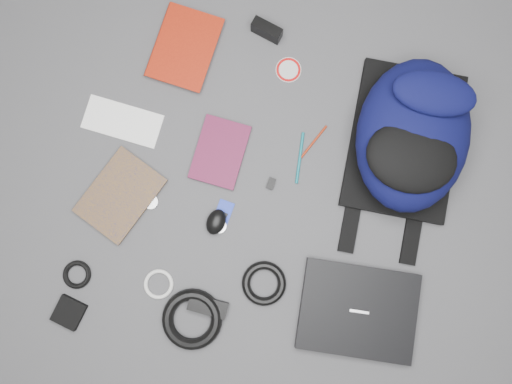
% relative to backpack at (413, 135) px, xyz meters
% --- Properties ---
extents(ground, '(4.00, 4.00, 0.00)m').
position_rel_backpack_xyz_m(ground, '(-0.40, -0.27, -0.11)').
color(ground, '#4F4F51').
rests_on(ground, ground).
extents(backpack, '(0.38, 0.53, 0.21)m').
position_rel_backpack_xyz_m(backpack, '(0.00, 0.00, 0.00)').
color(backpack, black).
rests_on(backpack, ground).
extents(laptop, '(0.37, 0.30, 0.03)m').
position_rel_backpack_xyz_m(laptop, '(-0.01, -0.53, -0.09)').
color(laptop, black).
rests_on(laptop, ground).
extents(textbook_red, '(0.20, 0.26, 0.03)m').
position_rel_backpack_xyz_m(textbook_red, '(-0.82, 0.12, -0.09)').
color(textbook_red, maroon).
rests_on(textbook_red, ground).
extents(comic_book, '(0.26, 0.30, 0.02)m').
position_rel_backpack_xyz_m(comic_book, '(-0.88, -0.35, -0.10)').
color(comic_book, '#AF760C').
rests_on(comic_book, ground).
extents(envelope, '(0.24, 0.12, 0.00)m').
position_rel_backpack_xyz_m(envelope, '(-0.86, -0.16, -0.10)').
color(envelope, white).
rests_on(envelope, ground).
extents(dvd_case, '(0.15, 0.21, 0.02)m').
position_rel_backpack_xyz_m(dvd_case, '(-0.54, -0.18, -0.10)').
color(dvd_case, '#470D26').
rests_on(dvd_case, ground).
extents(compact_camera, '(0.10, 0.06, 0.05)m').
position_rel_backpack_xyz_m(compact_camera, '(-0.49, 0.23, -0.08)').
color(compact_camera, black).
rests_on(compact_camera, ground).
extents(sticker_disc, '(0.09, 0.09, 0.00)m').
position_rel_backpack_xyz_m(sticker_disc, '(-0.40, 0.13, -0.10)').
color(sticker_disc, silver).
rests_on(sticker_disc, ground).
extents(pen_teal, '(0.03, 0.16, 0.01)m').
position_rel_backpack_xyz_m(pen_teal, '(-0.29, -0.13, -0.10)').
color(pen_teal, '#0C646E').
rests_on(pen_teal, ground).
extents(pen_red, '(0.06, 0.12, 0.01)m').
position_rel_backpack_xyz_m(pen_red, '(-0.27, -0.07, -0.10)').
color(pen_red, maroon).
rests_on(pen_red, ground).
extents(id_badge, '(0.05, 0.08, 0.00)m').
position_rel_backpack_xyz_m(id_badge, '(-0.48, -0.35, -0.10)').
color(id_badge, '#172EB2').
rests_on(id_badge, ground).
extents(usb_black, '(0.03, 0.05, 0.01)m').
position_rel_backpack_xyz_m(usb_black, '(-0.48, -0.38, -0.10)').
color(usb_black, black).
rests_on(usb_black, ground).
extents(key_fob, '(0.03, 0.04, 0.01)m').
position_rel_backpack_xyz_m(key_fob, '(-0.36, -0.23, -0.10)').
color(key_fob, black).
rests_on(key_fob, ground).
extents(mouse, '(0.07, 0.09, 0.04)m').
position_rel_backpack_xyz_m(mouse, '(-0.49, -0.39, -0.08)').
color(mouse, black).
rests_on(mouse, ground).
extents(headphone_left, '(0.06, 0.06, 0.01)m').
position_rel_backpack_xyz_m(headphone_left, '(-0.70, -0.38, -0.10)').
color(headphone_left, '#B0B0B2').
rests_on(headphone_left, ground).
extents(headphone_right, '(0.06, 0.06, 0.01)m').
position_rel_backpack_xyz_m(headphone_right, '(-0.48, -0.40, -0.10)').
color(headphone_right, silver).
rests_on(headphone_right, ground).
extents(cable_coil, '(0.14, 0.14, 0.03)m').
position_rel_backpack_xyz_m(cable_coil, '(-0.30, -0.53, -0.09)').
color(cable_coil, black).
rests_on(cable_coil, ground).
extents(power_brick, '(0.12, 0.05, 0.03)m').
position_rel_backpack_xyz_m(power_brick, '(-0.45, -0.64, -0.09)').
color(power_brick, black).
rests_on(power_brick, ground).
extents(power_cord_coil, '(0.24, 0.24, 0.04)m').
position_rel_backpack_xyz_m(power_cord_coil, '(-0.48, -0.69, -0.09)').
color(power_cord_coil, black).
rests_on(power_cord_coil, ground).
extents(pouch, '(0.10, 0.10, 0.02)m').
position_rel_backpack_xyz_m(pouch, '(-0.85, -0.76, -0.09)').
color(pouch, black).
rests_on(pouch, ground).
extents(earbud_coil, '(0.10, 0.10, 0.02)m').
position_rel_backpack_xyz_m(earbud_coil, '(-0.86, -0.65, -0.10)').
color(earbud_coil, black).
rests_on(earbud_coil, ground).
extents(white_cable_coil, '(0.10, 0.10, 0.01)m').
position_rel_backpack_xyz_m(white_cable_coil, '(-0.61, -0.61, -0.10)').
color(white_cable_coil, silver).
rests_on(white_cable_coil, ground).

